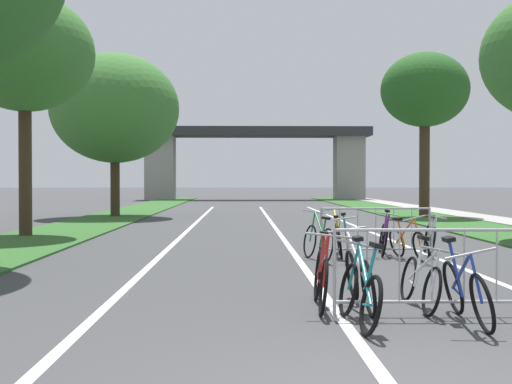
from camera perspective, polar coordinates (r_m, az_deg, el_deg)
grass_verge_left at (r=30.43m, az=-11.80°, el=-2.03°), size 2.91×62.16×0.05m
grass_verge_right at (r=30.95m, az=13.49°, el=-1.99°), size 2.91×62.16×0.05m
sidewalk_path_right at (r=31.62m, az=17.59°, el=-1.91°), size 1.76×62.16×0.08m
lane_stripe_center at (r=22.52m, az=1.69°, el=-3.11°), size 0.14×35.96×0.01m
lane_stripe_right_lane at (r=22.85m, az=8.97°, el=-3.07°), size 0.14×35.96×0.01m
lane_stripe_left_lane at (r=22.56m, az=-5.68°, el=-3.11°), size 0.14×35.96×0.01m
overpass_bridge at (r=55.89m, az=-0.09°, el=3.49°), size 19.26×3.65×6.07m
tree_left_pine_far at (r=20.39m, az=-19.27°, el=11.16°), size 3.94×3.94×6.94m
tree_left_oak_near at (r=30.01m, az=-12.04°, el=7.02°), size 5.64×5.64×7.19m
tree_right_oak_mid at (r=30.13m, az=14.30°, el=8.41°), size 3.82×3.82×7.21m
crowd_barrier_nearest at (r=8.16m, az=14.87°, el=-6.74°), size 2.37×0.47×1.05m
crowd_barrier_second at (r=14.09m, az=10.26°, el=-3.48°), size 2.39×0.58×1.05m
bicycle_white_0 at (r=14.89m, az=14.70°, el=-3.89°), size 0.46×1.69×0.90m
bicycle_teal_1 at (r=7.51m, az=8.90°, el=-8.60°), size 0.53×1.65×0.95m
bicycle_blue_2 at (r=7.87m, az=17.57°, el=-8.14°), size 0.55×1.70×0.97m
bicycle_purple_3 at (r=14.73m, az=10.90°, el=-3.88°), size 0.44×1.63×0.98m
bicycle_yellow_4 at (r=14.33m, az=7.10°, el=-3.97°), size 0.55×1.75×1.03m
bicycle_green_5 at (r=13.43m, az=5.37°, el=-4.24°), size 0.53×1.63×1.02m
bicycle_red_6 at (r=8.50m, az=5.60°, el=-7.31°), size 0.56×1.72×1.00m
bicycle_orange_7 at (r=13.75m, az=12.92°, el=-4.27°), size 0.54×1.68×0.95m
bicycle_silver_9 at (r=8.48m, az=8.87°, el=-7.37°), size 0.52×1.78×1.01m
bicycle_white_10 at (r=8.65m, az=13.93°, el=-7.43°), size 0.45×1.64×0.90m
bicycle_teal_11 at (r=13.50m, az=7.84°, el=-4.27°), size 0.54×1.67×0.96m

